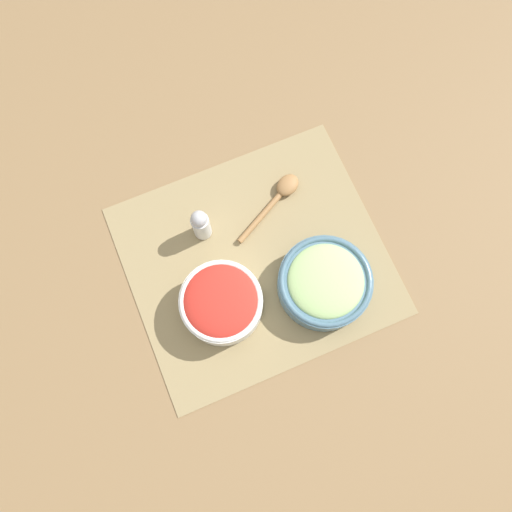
{
  "coord_description": "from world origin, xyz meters",
  "views": [
    {
      "loc": [
        -0.1,
        -0.23,
        0.98
      ],
      "look_at": [
        0.0,
        0.0,
        0.03
      ],
      "focal_mm": 35.0,
      "sensor_mm": 36.0,
      "label": 1
    }
  ],
  "objects": [
    {
      "name": "ground_plane",
      "position": [
        0.0,
        0.0,
        0.0
      ],
      "size": [
        3.0,
        3.0,
        0.0
      ],
      "primitive_type": "plane",
      "color": "olive"
    },
    {
      "name": "placemat",
      "position": [
        0.0,
        0.0,
        0.0
      ],
      "size": [
        0.51,
        0.45,
        0.0
      ],
      "color": "#937F56",
      "rests_on": "ground_plane"
    },
    {
      "name": "tomato_bowl",
      "position": [
        -0.1,
        -0.06,
        0.05
      ],
      "size": [
        0.16,
        0.16,
        0.08
      ],
      "color": "white",
      "rests_on": "placemat"
    },
    {
      "name": "cucumber_bowl",
      "position": [
        0.1,
        -0.1,
        0.04
      ],
      "size": [
        0.18,
        0.18,
        0.07
      ],
      "color": "slate",
      "rests_on": "placemat"
    },
    {
      "name": "wooden_spoon",
      "position": [
        0.1,
        0.11,
        0.01
      ],
      "size": [
        0.17,
        0.11,
        0.02
      ],
      "color": "#9E7042",
      "rests_on": "placemat"
    },
    {
      "name": "pepper_shaker",
      "position": [
        -0.08,
        0.1,
        0.05
      ],
      "size": [
        0.04,
        0.04,
        0.1
      ],
      "color": "silver",
      "rests_on": "placemat"
    }
  ]
}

